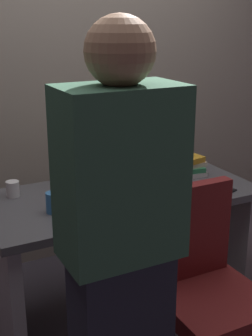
# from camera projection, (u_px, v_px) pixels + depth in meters

# --- Properties ---
(ground_plane) EXTENTS (9.00, 9.00, 0.00)m
(ground_plane) POSITION_uv_depth(u_px,v_px,m) (122.00, 308.00, 2.72)
(ground_plane) COLOR #3D3842
(wall_back) EXTENTS (6.40, 0.10, 3.00)m
(wall_back) POSITION_uv_depth(u_px,v_px,m) (63.00, 38.00, 2.95)
(wall_back) COLOR #9E9384
(wall_back) RESTS_ON ground
(desk) EXTENTS (1.46, 0.70, 0.73)m
(desk) POSITION_uv_depth(u_px,v_px,m) (122.00, 229.00, 2.56)
(desk) COLOR #4C4C51
(desk) RESTS_ON ground
(office_chair) EXTENTS (0.52, 0.52, 0.94)m
(office_chair) POSITION_uv_depth(u_px,v_px,m) (205.00, 303.00, 2.03)
(office_chair) COLOR black
(office_chair) RESTS_ON ground
(person_at_desk) EXTENTS (0.40, 0.24, 1.64)m
(person_at_desk) POSITION_uv_depth(u_px,v_px,m) (121.00, 257.00, 1.59)
(person_at_desk) COLOR #262838
(person_at_desk) RESTS_ON ground
(monitor) EXTENTS (0.54, 0.15, 0.46)m
(monitor) POSITION_uv_depth(u_px,v_px,m) (109.00, 138.00, 2.56)
(monitor) COLOR silver
(monitor) RESTS_ON desk
(keyboard) EXTENTS (0.43, 0.14, 0.02)m
(keyboard) POSITION_uv_depth(u_px,v_px,m) (109.00, 198.00, 2.38)
(keyboard) COLOR #262626
(keyboard) RESTS_ON desk
(mouse) EXTENTS (0.06, 0.10, 0.03)m
(mouse) POSITION_uv_depth(u_px,v_px,m) (165.00, 187.00, 2.51)
(mouse) COLOR black
(mouse) RESTS_ON desk
(cup_near_keyboard) EXTENTS (0.07, 0.07, 0.10)m
(cup_near_keyboard) POSITION_uv_depth(u_px,v_px,m) (53.00, 203.00, 2.21)
(cup_near_keyboard) COLOR #3372B2
(cup_near_keyboard) RESTS_ON desk
(cup_by_monitor) EXTENTS (0.07, 0.07, 0.08)m
(cup_by_monitor) POSITION_uv_depth(u_px,v_px,m) (13.00, 189.00, 2.41)
(cup_by_monitor) COLOR silver
(cup_by_monitor) RESTS_ON desk
(book_stack) EXTENTS (0.20, 0.17, 0.12)m
(book_stack) POSITION_uv_depth(u_px,v_px,m) (188.00, 167.00, 2.73)
(book_stack) COLOR white
(book_stack) RESTS_ON desk
(cell_phone) EXTENTS (0.11, 0.16, 0.01)m
(cell_phone) POSITION_uv_depth(u_px,v_px,m) (222.00, 188.00, 2.53)
(cell_phone) COLOR black
(cell_phone) RESTS_ON desk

